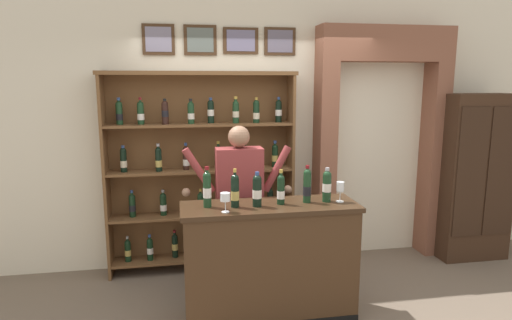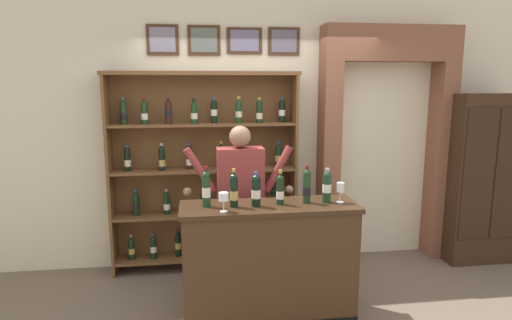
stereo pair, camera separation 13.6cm
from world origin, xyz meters
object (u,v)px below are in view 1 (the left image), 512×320
at_px(tasting_bottle_riserva, 327,185).
at_px(tasting_bottle_brunello, 257,190).
at_px(tasting_bottle_grappa, 281,189).
at_px(tasting_bottle_rosso, 307,185).
at_px(wine_shelf, 201,167).
at_px(tasting_counter, 270,262).
at_px(shopkeeper, 239,191).
at_px(tasting_bottle_chianti, 235,190).
at_px(wine_glass_left, 340,188).
at_px(wine_glass_right, 225,198).
at_px(side_cabinet, 474,177).
at_px(tasting_bottle_vin_santo, 207,188).

bearing_deg(tasting_bottle_riserva, tasting_bottle_brunello, -176.28).
relative_size(tasting_bottle_grappa, tasting_bottle_rosso, 0.92).
bearing_deg(wine_shelf, tasting_counter, -66.11).
distance_m(shopkeeper, tasting_bottle_riserva, 0.86).
xyz_separation_m(wine_shelf, tasting_bottle_chianti, (0.22, -1.18, 0.03)).
xyz_separation_m(tasting_bottle_rosso, tasting_bottle_riserva, (0.17, -0.01, -0.00)).
relative_size(wine_glass_left, wine_glass_right, 1.11).
relative_size(side_cabinet, tasting_bottle_grappa, 6.43).
relative_size(shopkeeper, tasting_bottle_rosso, 5.08).
distance_m(side_cabinet, shopkeeper, 2.84).
bearing_deg(tasting_bottle_riserva, tasting_counter, -178.87).
xyz_separation_m(wine_shelf, wine_glass_right, (0.12, -1.31, 0.00)).
bearing_deg(tasting_bottle_brunello, shopkeeper, 98.39).
bearing_deg(tasting_bottle_grappa, tasting_bottle_brunello, -171.78).
distance_m(tasting_counter, wine_glass_right, 0.76).
distance_m(tasting_counter, tasting_bottle_grappa, 0.65).
relative_size(tasting_bottle_riserva, wine_glass_left, 1.70).
xyz_separation_m(tasting_bottle_chianti, tasting_bottle_brunello, (0.18, -0.01, -0.00)).
xyz_separation_m(tasting_counter, tasting_bottle_chianti, (-0.30, -0.02, 0.66)).
bearing_deg(tasting_bottle_brunello, tasting_bottle_vin_santo, 172.98).
relative_size(tasting_bottle_brunello, wine_glass_right, 1.84).
bearing_deg(tasting_bottle_vin_santo, tasting_bottle_chianti, -10.27).
distance_m(tasting_bottle_vin_santo, tasting_bottle_riserva, 1.02).
relative_size(wine_shelf, wine_glass_left, 12.22).
bearing_deg(tasting_bottle_rosso, tasting_counter, -177.17).
bearing_deg(tasting_bottle_brunello, side_cabinet, 19.67).
relative_size(shopkeeper, tasting_bottle_chianti, 5.11).
relative_size(tasting_bottle_grappa, wine_glass_left, 1.69).
bearing_deg(side_cabinet, tasting_bottle_brunello, -160.33).
height_order(tasting_counter, shopkeeper, shopkeeper).
distance_m(tasting_counter, tasting_bottle_chianti, 0.72).
distance_m(tasting_counter, wine_glass_left, 0.88).
distance_m(tasting_counter, tasting_bottle_riserva, 0.83).
bearing_deg(wine_glass_left, wine_shelf, 133.58).
bearing_deg(shopkeeper, tasting_bottle_brunello, -81.61).
bearing_deg(tasting_bottle_grappa, tasting_bottle_chianti, -176.98).
bearing_deg(wine_glass_left, tasting_bottle_grappa, 177.88).
distance_m(tasting_bottle_chianti, tasting_bottle_brunello, 0.18).
bearing_deg(tasting_bottle_vin_santo, wine_glass_left, -1.98).
relative_size(shopkeeper, tasting_bottle_brunello, 5.64).
distance_m(tasting_bottle_vin_santo, tasting_bottle_brunello, 0.41).
distance_m(tasting_bottle_chianti, tasting_bottle_riserva, 0.80).
bearing_deg(wine_glass_right, tasting_bottle_grappa, 17.13).
distance_m(wine_shelf, tasting_bottle_brunello, 1.26).
bearing_deg(tasting_bottle_grappa, shopkeeper, 120.10).
distance_m(tasting_bottle_grappa, wine_glass_right, 0.51).
bearing_deg(tasting_bottle_chianti, wine_glass_left, 0.10).
bearing_deg(side_cabinet, tasting_bottle_rosso, -157.88).
distance_m(tasting_bottle_vin_santo, tasting_bottle_rosso, 0.85).
bearing_deg(wine_shelf, wine_glass_right, -84.65).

